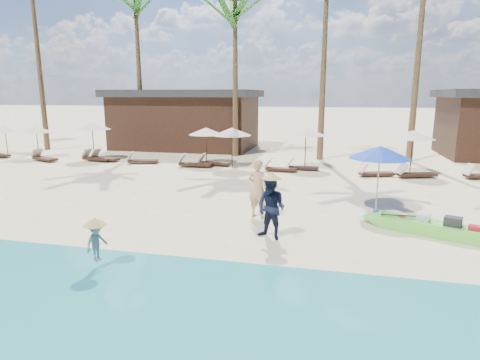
# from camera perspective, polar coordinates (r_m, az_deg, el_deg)

# --- Properties ---
(ground) EXTENTS (240.00, 240.00, 0.00)m
(ground) POSITION_cam_1_polar(r_m,az_deg,el_deg) (12.35, -1.25, -6.76)
(ground) COLOR beige
(ground) RESTS_ON ground
(wet_sand_strip) EXTENTS (240.00, 4.50, 0.01)m
(wet_sand_strip) POSITION_cam_1_polar(r_m,az_deg,el_deg) (8.02, -10.59, -17.96)
(wet_sand_strip) COLOR tan
(wet_sand_strip) RESTS_ON ground
(green_canoe) EXTENTS (4.69, 2.21, 0.63)m
(green_canoe) POSITION_cam_1_polar(r_m,az_deg,el_deg) (12.89, 26.19, -6.23)
(green_canoe) COLOR #69E445
(green_canoe) RESTS_ON ground
(tourist) EXTENTS (0.83, 0.68, 1.96)m
(tourist) POSITION_cam_1_polar(r_m,az_deg,el_deg) (13.07, 2.56, -1.24)
(tourist) COLOR tan
(tourist) RESTS_ON ground
(vendor_green) EXTENTS (1.07, 0.97, 1.79)m
(vendor_green) POSITION_cam_1_polar(r_m,az_deg,el_deg) (11.20, 4.46, -3.99)
(vendor_green) COLOR #121932
(vendor_green) RESTS_ON ground
(vendor_yellow) EXTENTS (0.47, 0.66, 0.92)m
(vendor_yellow) POSITION_cam_1_polar(r_m,az_deg,el_deg) (9.98, -19.74, -8.25)
(vendor_yellow) COLOR gray
(vendor_yellow) RESTS_ON ground
(blue_umbrella) EXTENTS (2.12, 2.12, 2.29)m
(blue_umbrella) POSITION_cam_1_polar(r_m,az_deg,el_deg) (14.42, 19.29, 3.75)
(blue_umbrella) COLOR #99999E
(blue_umbrella) RESTS_ON ground
(resort_parasol_1) EXTENTS (1.85, 1.85, 1.91)m
(resort_parasol_1) POSITION_cam_1_polar(r_m,az_deg,el_deg) (30.95, -30.44, 6.23)
(resort_parasol_1) COLOR #3D2318
(resort_parasol_1) RESTS_ON ground
(resort_parasol_2) EXTENTS (1.93, 1.93, 1.98)m
(resort_parasol_2) POSITION_cam_1_polar(r_m,az_deg,el_deg) (28.91, -27.01, 6.42)
(resort_parasol_2) COLOR #3D2318
(resort_parasol_2) RESTS_ON ground
(lounger_2_left) EXTENTS (1.99, 1.19, 0.65)m
(lounger_2_left) POSITION_cam_1_polar(r_m,az_deg,el_deg) (27.21, -26.15, 2.88)
(lounger_2_left) COLOR #3D2318
(lounger_2_left) RESTS_ON ground
(resort_parasol_3) EXTENTS (2.25, 2.25, 2.32)m
(resort_parasol_3) POSITION_cam_1_polar(r_m,az_deg,el_deg) (26.55, -20.31, 7.24)
(resort_parasol_3) COLOR #3D2318
(resort_parasol_3) RESTS_ON ground
(lounger_3_left) EXTENTS (1.98, 0.84, 0.65)m
(lounger_3_left) POSITION_cam_1_polar(r_m,az_deg,el_deg) (25.91, -19.85, 3.00)
(lounger_3_left) COLOR #3D2318
(lounger_3_left) RESTS_ON ground
(lounger_3_right) EXTENTS (1.95, 0.95, 0.64)m
(lounger_3_right) POSITION_cam_1_polar(r_m,az_deg,el_deg) (25.81, -18.78, 3.03)
(lounger_3_right) COLOR #3D2318
(lounger_3_right) RESTS_ON ground
(resort_parasol_4) EXTENTS (2.05, 2.05, 2.11)m
(resort_parasol_4) POSITION_cam_1_polar(r_m,az_deg,el_deg) (23.40, -4.85, 6.93)
(resort_parasol_4) COLOR #3D2318
(resort_parasol_4) RESTS_ON ground
(lounger_4_left) EXTENTS (1.91, 1.04, 0.62)m
(lounger_4_left) POSITION_cam_1_polar(r_m,az_deg,el_deg) (24.28, -13.90, 2.78)
(lounger_4_left) COLOR #3D2318
(lounger_4_left) RESTS_ON ground
(lounger_4_right) EXTENTS (1.93, 0.68, 0.65)m
(lounger_4_right) POSITION_cam_1_polar(r_m,az_deg,el_deg) (22.56, -6.68, 2.38)
(lounger_4_right) COLOR #3D2318
(lounger_4_right) RESTS_ON ground
(resort_parasol_5) EXTENTS (2.15, 2.15, 2.22)m
(resort_parasol_5) POSITION_cam_1_polar(r_m,az_deg,el_deg) (22.00, -1.16, 6.90)
(resort_parasol_5) COLOR #3D2318
(resort_parasol_5) RESTS_ON ground
(lounger_5_left) EXTENTS (1.86, 0.64, 0.63)m
(lounger_5_left) POSITION_cam_1_polar(r_m,az_deg,el_deg) (22.90, -3.94, 2.56)
(lounger_5_left) COLOR #3D2318
(lounger_5_left) RESTS_ON ground
(resort_parasol_6) EXTENTS (2.16, 2.16, 2.23)m
(resort_parasol_6) POSITION_cam_1_polar(r_m,az_deg,el_deg) (22.21, 9.37, 6.81)
(resort_parasol_6) COLOR #3D2318
(resort_parasol_6) RESTS_ON ground
(lounger_6_left) EXTENTS (1.73, 0.62, 0.58)m
(lounger_6_left) POSITION_cam_1_polar(r_m,az_deg,el_deg) (21.22, 5.53, 1.73)
(lounger_6_left) COLOR #3D2318
(lounger_6_left) RESTS_ON ground
(lounger_6_right) EXTENTS (1.67, 0.54, 0.57)m
(lounger_6_right) POSITION_cam_1_polar(r_m,az_deg,el_deg) (21.77, 8.70, 1.90)
(lounger_6_right) COLOR #3D2318
(lounger_6_right) RESTS_ON ground
(resort_parasol_7) EXTENTS (2.17, 2.17, 2.23)m
(resort_parasol_7) POSITION_cam_1_polar(r_m,az_deg,el_deg) (21.94, 23.40, 5.94)
(resort_parasol_7) COLOR #3D2318
(resort_parasol_7) RESTS_ON ground
(lounger_7_left) EXTENTS (1.86, 1.06, 0.60)m
(lounger_7_left) POSITION_cam_1_polar(r_m,az_deg,el_deg) (20.93, 18.57, 1.03)
(lounger_7_left) COLOR #3D2318
(lounger_7_left) RESTS_ON ground
(lounger_7_right) EXTENTS (2.00, 1.14, 0.65)m
(lounger_7_right) POSITION_cam_1_polar(r_m,az_deg,el_deg) (21.28, 23.53, 0.86)
(lounger_7_right) COLOR #3D2318
(lounger_7_right) RESTS_ON ground
(palm_2) EXTENTS (2.08, 2.08, 11.33)m
(palm_2) POSITION_cam_1_polar(r_m,az_deg,el_deg) (30.03, -14.57, 21.68)
(palm_2) COLOR brown
(palm_2) RESTS_ON ground
(palm_3) EXTENTS (2.08, 2.08, 10.52)m
(palm_3) POSITION_cam_1_polar(r_m,az_deg,el_deg) (26.74, -0.69, 21.97)
(palm_3) COLOR brown
(palm_3) RESTS_ON ground
(pavilion_west) EXTENTS (10.80, 6.60, 4.30)m
(pavilion_west) POSITION_cam_1_polar(r_m,az_deg,el_deg) (30.86, -7.70, 8.64)
(pavilion_west) COLOR #3D2318
(pavilion_west) RESTS_ON ground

